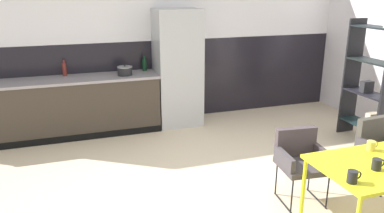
{
  "coord_description": "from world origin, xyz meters",
  "views": [
    {
      "loc": [
        -1.53,
        -3.08,
        2.21
      ],
      "look_at": [
        -0.25,
        0.73,
        0.95
      ],
      "focal_mm": 35.52,
      "sensor_mm": 36.0,
      "label": 1
    }
  ],
  "objects_px": {
    "mug_glass_clear": "(353,177)",
    "bottle_oil_tall": "(64,69)",
    "armchair_by_stool": "(380,144)",
    "mug_short_terracotta": "(377,164)",
    "bottle_vinegar_dark": "(145,64)",
    "armchair_near_window": "(300,155)",
    "cooking_pot": "(125,71)",
    "mug_dark_espresso": "(371,146)",
    "refrigerator_column": "(178,68)",
    "open_shelf_unit": "(371,80)"
  },
  "relations": [
    {
      "from": "mug_glass_clear",
      "to": "mug_short_terracotta",
      "type": "height_order",
      "value": "mug_glass_clear"
    },
    {
      "from": "armchair_near_window",
      "to": "mug_glass_clear",
      "type": "relative_size",
      "value": 6.06
    },
    {
      "from": "armchair_near_window",
      "to": "open_shelf_unit",
      "type": "bearing_deg",
      "value": -143.14
    },
    {
      "from": "mug_short_terracotta",
      "to": "bottle_vinegar_dark",
      "type": "relative_size",
      "value": 0.5
    },
    {
      "from": "mug_glass_clear",
      "to": "mug_short_terracotta",
      "type": "bearing_deg",
      "value": 18.52
    },
    {
      "from": "refrigerator_column",
      "to": "open_shelf_unit",
      "type": "relative_size",
      "value": 1.0
    },
    {
      "from": "bottle_oil_tall",
      "to": "bottle_vinegar_dark",
      "type": "distance_m",
      "value": 1.25
    },
    {
      "from": "armchair_near_window",
      "to": "open_shelf_unit",
      "type": "height_order",
      "value": "open_shelf_unit"
    },
    {
      "from": "armchair_by_stool",
      "to": "bottle_vinegar_dark",
      "type": "height_order",
      "value": "bottle_vinegar_dark"
    },
    {
      "from": "armchair_near_window",
      "to": "mug_short_terracotta",
      "type": "height_order",
      "value": "mug_short_terracotta"
    },
    {
      "from": "mug_dark_espresso",
      "to": "mug_glass_clear",
      "type": "xyz_separation_m",
      "value": [
        -0.61,
        -0.46,
        0.0
      ]
    },
    {
      "from": "armchair_near_window",
      "to": "bottle_oil_tall",
      "type": "xyz_separation_m",
      "value": [
        -2.31,
        2.95,
        0.5
      ]
    },
    {
      "from": "refrigerator_column",
      "to": "armchair_near_window",
      "type": "bearing_deg",
      "value": -78.85
    },
    {
      "from": "refrigerator_column",
      "to": "bottle_oil_tall",
      "type": "xyz_separation_m",
      "value": [
        -1.76,
        0.19,
        0.06
      ]
    },
    {
      "from": "mug_glass_clear",
      "to": "bottle_oil_tall",
      "type": "bearing_deg",
      "value": 118.16
    },
    {
      "from": "armchair_by_stool",
      "to": "mug_short_terracotta",
      "type": "bearing_deg",
      "value": 39.75
    },
    {
      "from": "armchair_by_stool",
      "to": "mug_short_terracotta",
      "type": "height_order",
      "value": "mug_short_terracotta"
    },
    {
      "from": "refrigerator_column",
      "to": "open_shelf_unit",
      "type": "xyz_separation_m",
      "value": [
        2.43,
        -1.64,
        -0.02
      ]
    },
    {
      "from": "mug_dark_espresso",
      "to": "armchair_near_window",
      "type": "bearing_deg",
      "value": 127.61
    },
    {
      "from": "mug_dark_espresso",
      "to": "bottle_oil_tall",
      "type": "height_order",
      "value": "bottle_oil_tall"
    },
    {
      "from": "armchair_by_stool",
      "to": "open_shelf_unit",
      "type": "bearing_deg",
      "value": -129.68
    },
    {
      "from": "bottle_oil_tall",
      "to": "cooking_pot",
      "type": "bearing_deg",
      "value": -15.48
    },
    {
      "from": "open_shelf_unit",
      "to": "refrigerator_column",
      "type": "bearing_deg",
      "value": -124.04
    },
    {
      "from": "mug_glass_clear",
      "to": "open_shelf_unit",
      "type": "xyz_separation_m",
      "value": [
        2.09,
        2.1,
        0.15
      ]
    },
    {
      "from": "mug_dark_espresso",
      "to": "bottle_vinegar_dark",
      "type": "height_order",
      "value": "bottle_vinegar_dark"
    },
    {
      "from": "mug_dark_espresso",
      "to": "cooking_pot",
      "type": "bearing_deg",
      "value": 119.44
    },
    {
      "from": "refrigerator_column",
      "to": "mug_dark_espresso",
      "type": "relative_size",
      "value": 15.31
    },
    {
      "from": "armchair_near_window",
      "to": "cooking_pot",
      "type": "height_order",
      "value": "cooking_pot"
    },
    {
      "from": "mug_dark_espresso",
      "to": "bottle_oil_tall",
      "type": "distance_m",
      "value": 4.41
    },
    {
      "from": "armchair_by_stool",
      "to": "bottle_vinegar_dark",
      "type": "xyz_separation_m",
      "value": [
        -2.13,
        2.94,
        0.52
      ]
    },
    {
      "from": "cooking_pot",
      "to": "open_shelf_unit",
      "type": "xyz_separation_m",
      "value": [
        3.31,
        -1.59,
        -0.04
      ]
    },
    {
      "from": "bottle_oil_tall",
      "to": "bottle_vinegar_dark",
      "type": "xyz_separation_m",
      "value": [
        1.25,
        -0.0,
        -0.0
      ]
    },
    {
      "from": "armchair_near_window",
      "to": "mug_dark_espresso",
      "type": "height_order",
      "value": "mug_dark_espresso"
    },
    {
      "from": "armchair_by_stool",
      "to": "bottle_vinegar_dark",
      "type": "distance_m",
      "value": 3.67
    },
    {
      "from": "bottle_oil_tall",
      "to": "open_shelf_unit",
      "type": "distance_m",
      "value": 4.58
    },
    {
      "from": "armchair_near_window",
      "to": "bottle_vinegar_dark",
      "type": "xyz_separation_m",
      "value": [
        -1.05,
        2.94,
        0.5
      ]
    },
    {
      "from": "bottle_vinegar_dark",
      "to": "armchair_by_stool",
      "type": "bearing_deg",
      "value": -54.03
    },
    {
      "from": "refrigerator_column",
      "to": "open_shelf_unit",
      "type": "bearing_deg",
      "value": -34.04
    },
    {
      "from": "refrigerator_column",
      "to": "cooking_pot",
      "type": "xyz_separation_m",
      "value": [
        -0.87,
        -0.05,
        0.02
      ]
    },
    {
      "from": "armchair_by_stool",
      "to": "mug_glass_clear",
      "type": "relative_size",
      "value": 6.09
    },
    {
      "from": "refrigerator_column",
      "to": "armchair_by_stool",
      "type": "bearing_deg",
      "value": -59.45
    },
    {
      "from": "mug_glass_clear",
      "to": "refrigerator_column",
      "type": "bearing_deg",
      "value": 95.2
    },
    {
      "from": "mug_dark_espresso",
      "to": "mug_glass_clear",
      "type": "bearing_deg",
      "value": -143.03
    },
    {
      "from": "armchair_near_window",
      "to": "mug_glass_clear",
      "type": "distance_m",
      "value": 1.04
    },
    {
      "from": "mug_dark_espresso",
      "to": "refrigerator_column",
      "type": "bearing_deg",
      "value": 106.13
    },
    {
      "from": "refrigerator_column",
      "to": "mug_dark_espresso",
      "type": "bearing_deg",
      "value": -73.87
    },
    {
      "from": "armchair_by_stool",
      "to": "bottle_oil_tall",
      "type": "xyz_separation_m",
      "value": [
        -3.39,
        2.94,
        0.52
      ]
    },
    {
      "from": "armchair_by_stool",
      "to": "mug_dark_espresso",
      "type": "bearing_deg",
      "value": 34.88
    },
    {
      "from": "bottle_vinegar_dark",
      "to": "open_shelf_unit",
      "type": "height_order",
      "value": "open_shelf_unit"
    },
    {
      "from": "armchair_by_stool",
      "to": "open_shelf_unit",
      "type": "height_order",
      "value": "open_shelf_unit"
    }
  ]
}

